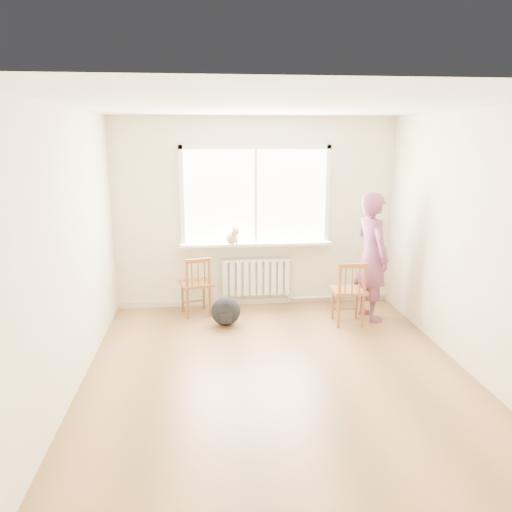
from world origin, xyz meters
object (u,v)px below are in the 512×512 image
object	(u,v)px
person	(372,257)
backpack	(226,311)
cat	(232,236)
chair_right	(349,293)
chair_left	(197,286)

from	to	relation	value
person	backpack	world-z (taller)	person
cat	backpack	distance (m)	1.10
chair_right	backpack	size ratio (longest dim) A/B	2.22
cat	backpack	world-z (taller)	cat
chair_left	chair_right	xyz separation A→B (m)	(1.99, -0.56, 0.01)
chair_left	chair_right	distance (m)	2.07
person	backpack	bearing A→B (deg)	79.45
cat	backpack	size ratio (longest dim) A/B	1.06
chair_left	chair_right	world-z (taller)	chair_right
person	cat	xyz separation A→B (m)	(-1.83, 0.57, 0.21)
person	chair_left	bearing A→B (deg)	68.63
chair_left	backpack	bearing A→B (deg)	116.01
chair_left	cat	distance (m)	0.85
chair_left	cat	size ratio (longest dim) A/B	2.03
chair_left	cat	xyz separation A→B (m)	(0.51, 0.22, 0.65)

